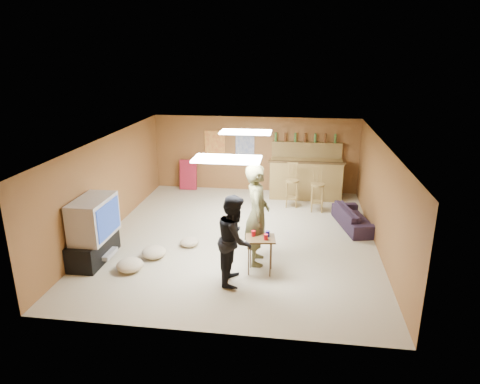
# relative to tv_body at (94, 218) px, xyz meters

# --- Properties ---
(ground) EXTENTS (7.00, 7.00, 0.00)m
(ground) POSITION_rel_tv_body_xyz_m (2.65, 1.50, -0.90)
(ground) COLOR tan
(ground) RESTS_ON ground
(ceiling) EXTENTS (6.00, 7.00, 0.02)m
(ceiling) POSITION_rel_tv_body_xyz_m (2.65, 1.50, 1.30)
(ceiling) COLOR silver
(ceiling) RESTS_ON ground
(wall_back) EXTENTS (6.00, 0.02, 2.20)m
(wall_back) POSITION_rel_tv_body_xyz_m (2.65, 5.00, 0.20)
(wall_back) COLOR brown
(wall_back) RESTS_ON ground
(wall_front) EXTENTS (6.00, 0.02, 2.20)m
(wall_front) POSITION_rel_tv_body_xyz_m (2.65, -2.00, 0.20)
(wall_front) COLOR brown
(wall_front) RESTS_ON ground
(wall_left) EXTENTS (0.02, 7.00, 2.20)m
(wall_left) POSITION_rel_tv_body_xyz_m (-0.35, 1.50, 0.20)
(wall_left) COLOR brown
(wall_left) RESTS_ON ground
(wall_right) EXTENTS (0.02, 7.00, 2.20)m
(wall_right) POSITION_rel_tv_body_xyz_m (5.65, 1.50, 0.20)
(wall_right) COLOR brown
(wall_right) RESTS_ON ground
(tv_stand) EXTENTS (0.55, 1.30, 0.50)m
(tv_stand) POSITION_rel_tv_body_xyz_m (-0.07, 0.00, -0.65)
(tv_stand) COLOR black
(tv_stand) RESTS_ON ground
(dvd_box) EXTENTS (0.35, 0.50, 0.08)m
(dvd_box) POSITION_rel_tv_body_xyz_m (0.15, 0.00, -0.75)
(dvd_box) COLOR #B2B2B7
(dvd_box) RESTS_ON tv_stand
(tv_body) EXTENTS (0.60, 1.10, 0.80)m
(tv_body) POSITION_rel_tv_body_xyz_m (0.00, 0.00, 0.00)
(tv_body) COLOR #B2B2B7
(tv_body) RESTS_ON tv_stand
(tv_screen) EXTENTS (0.02, 0.95, 0.65)m
(tv_screen) POSITION_rel_tv_body_xyz_m (0.31, 0.00, 0.00)
(tv_screen) COLOR navy
(tv_screen) RESTS_ON tv_body
(bar_counter) EXTENTS (2.00, 0.60, 1.10)m
(bar_counter) POSITION_rel_tv_body_xyz_m (4.15, 4.45, -0.35)
(bar_counter) COLOR brown
(bar_counter) RESTS_ON ground
(bar_lip) EXTENTS (2.10, 0.12, 0.05)m
(bar_lip) POSITION_rel_tv_body_xyz_m (4.15, 4.20, 0.20)
(bar_lip) COLOR #3A2712
(bar_lip) RESTS_ON bar_counter
(bar_shelf) EXTENTS (2.00, 0.18, 0.05)m
(bar_shelf) POSITION_rel_tv_body_xyz_m (4.15, 4.90, 0.60)
(bar_shelf) COLOR brown
(bar_shelf) RESTS_ON bar_backing
(bar_backing) EXTENTS (2.00, 0.14, 0.60)m
(bar_backing) POSITION_rel_tv_body_xyz_m (4.15, 4.92, 0.30)
(bar_backing) COLOR brown
(bar_backing) RESTS_ON bar_counter
(poster_left) EXTENTS (0.60, 0.03, 0.85)m
(poster_left) POSITION_rel_tv_body_xyz_m (1.45, 4.96, 0.45)
(poster_left) COLOR #BF3F26
(poster_left) RESTS_ON wall_back
(poster_right) EXTENTS (0.55, 0.03, 0.80)m
(poster_right) POSITION_rel_tv_body_xyz_m (2.35, 4.96, 0.45)
(poster_right) COLOR #334C99
(poster_right) RESTS_ON wall_back
(folding_chair_stack) EXTENTS (0.50, 0.26, 0.91)m
(folding_chair_stack) POSITION_rel_tv_body_xyz_m (0.65, 4.80, -0.45)
(folding_chair_stack) COLOR maroon
(folding_chair_stack) RESTS_ON ground
(ceiling_panel_front) EXTENTS (1.20, 0.60, 0.04)m
(ceiling_panel_front) POSITION_rel_tv_body_xyz_m (2.65, 0.00, 1.27)
(ceiling_panel_front) COLOR white
(ceiling_panel_front) RESTS_ON ceiling
(ceiling_panel_back) EXTENTS (1.20, 0.60, 0.04)m
(ceiling_panel_back) POSITION_rel_tv_body_xyz_m (2.65, 2.70, 1.27)
(ceiling_panel_back) COLOR white
(ceiling_panel_back) RESTS_ON ceiling
(person_olive) EXTENTS (0.56, 0.78, 2.00)m
(person_olive) POSITION_rel_tv_body_xyz_m (3.17, 0.35, 0.10)
(person_olive) COLOR brown
(person_olive) RESTS_ON ground
(person_black) EXTENTS (0.65, 0.82, 1.64)m
(person_black) POSITION_rel_tv_body_xyz_m (2.85, -0.43, -0.08)
(person_black) COLOR black
(person_black) RESTS_ON ground
(sofa) EXTENTS (0.99, 1.72, 0.47)m
(sofa) POSITION_rel_tv_body_xyz_m (5.30, 2.44, -0.66)
(sofa) COLOR black
(sofa) RESTS_ON ground
(tray_table) EXTENTS (0.60, 0.50, 0.71)m
(tray_table) POSITION_rel_tv_body_xyz_m (3.27, -0.06, -0.55)
(tray_table) COLOR #3A2712
(tray_table) RESTS_ON ground
(cup_red_near) EXTENTS (0.08, 0.08, 0.11)m
(cup_red_near) POSITION_rel_tv_body_xyz_m (3.13, 0.00, -0.14)
(cup_red_near) COLOR red
(cup_red_near) RESTS_ON tray_table
(cup_red_far) EXTENTS (0.09, 0.09, 0.10)m
(cup_red_far) POSITION_rel_tv_body_xyz_m (3.37, -0.12, -0.14)
(cup_red_far) COLOR red
(cup_red_far) RESTS_ON tray_table
(cup_blue) EXTENTS (0.10, 0.10, 0.11)m
(cup_blue) POSITION_rel_tv_body_xyz_m (3.40, 0.02, -0.14)
(cup_blue) COLOR navy
(cup_blue) RESTS_ON tray_table
(bar_stool_left) EXTENTS (0.44, 0.44, 1.10)m
(bar_stool_left) POSITION_rel_tv_body_xyz_m (3.78, 3.67, -0.35)
(bar_stool_left) COLOR brown
(bar_stool_left) RESTS_ON ground
(bar_stool_right) EXTENTS (0.50, 0.50, 1.34)m
(bar_stool_right) POSITION_rel_tv_body_xyz_m (4.44, 3.41, -0.23)
(bar_stool_right) COLOR brown
(bar_stool_right) RESTS_ON ground
(cushion_near_tv) EXTENTS (0.65, 0.65, 0.22)m
(cushion_near_tv) POSITION_rel_tv_body_xyz_m (1.08, 0.26, -0.79)
(cushion_near_tv) COLOR tan
(cushion_near_tv) RESTS_ON ground
(cushion_mid) EXTENTS (0.46, 0.46, 0.18)m
(cushion_mid) POSITION_rel_tv_body_xyz_m (1.66, 0.88, -0.81)
(cushion_mid) COLOR tan
(cushion_mid) RESTS_ON ground
(cushion_far) EXTENTS (0.60, 0.60, 0.23)m
(cushion_far) POSITION_rel_tv_body_xyz_m (0.80, -0.33, -0.79)
(cushion_far) COLOR tan
(cushion_far) RESTS_ON ground
(bottle_row) EXTENTS (1.76, 0.08, 0.26)m
(bottle_row) POSITION_rel_tv_body_xyz_m (4.09, 4.88, 0.75)
(bottle_row) COLOR #3F7233
(bottle_row) RESTS_ON bar_shelf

